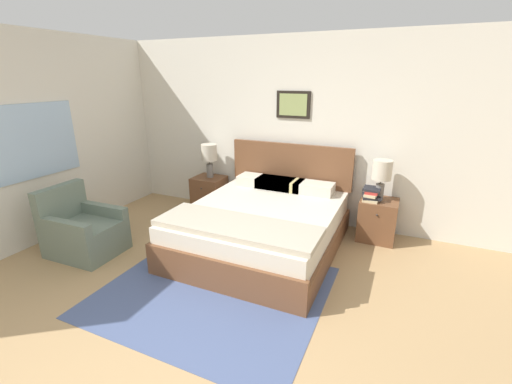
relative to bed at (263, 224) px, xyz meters
name	(u,v)px	position (x,y,z in m)	size (l,w,h in m)	color
ground_plane	(159,375)	(0.09, -2.14, -0.31)	(16.00, 16.00, 0.00)	tan
wall_back	(300,132)	(0.09, 1.11, 1.00)	(7.96, 0.09, 2.60)	silver
wall_left	(59,136)	(-2.72, -0.54, 0.99)	(0.08, 5.62, 2.60)	silver
area_rug_main	(214,291)	(-0.07, -1.08, -0.30)	(2.15, 1.88, 0.01)	#47567F
bed	(263,224)	(0.00, 0.00, 0.00)	(1.79, 2.13, 1.15)	brown
armchair	(83,232)	(-1.94, -1.03, -0.03)	(0.81, 0.68, 0.82)	slate
nightstand_near_window	(209,194)	(-1.28, 0.82, -0.03)	(0.47, 0.46, 0.55)	brown
nightstand_by_door	(377,220)	(1.28, 0.82, -0.03)	(0.47, 0.46, 0.55)	brown
table_lamp_near_window	(209,155)	(-1.26, 0.83, 0.60)	(0.24, 0.24, 0.52)	slate
table_lamp_by_door	(382,173)	(1.27, 0.83, 0.60)	(0.24, 0.24, 0.52)	slate
book_thick_bottom	(371,199)	(1.18, 0.77, 0.26)	(0.19, 0.27, 0.03)	beige
book_hardcover_middle	(371,196)	(1.18, 0.77, 0.29)	(0.26, 0.28, 0.03)	#232328
book_novel_upper	(372,194)	(1.18, 0.77, 0.32)	(0.17, 0.27, 0.03)	beige
book_slim_near_top	(372,191)	(1.18, 0.77, 0.36)	(0.16, 0.21, 0.04)	#B7332D
book_paperback_top	(372,189)	(1.18, 0.77, 0.39)	(0.21, 0.22, 0.03)	#232328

